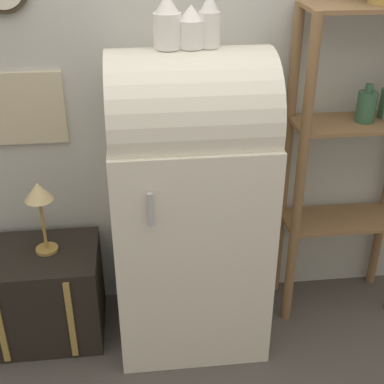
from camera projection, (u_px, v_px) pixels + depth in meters
ground_plane at (195, 358)px, 2.71m from camera, size 12.00×12.00×0.00m
wall_back at (181, 64)px, 2.57m from camera, size 7.00×0.09×2.70m
refrigerator at (190, 201)px, 2.55m from camera, size 0.72×0.64×1.50m
suitcase_trunk at (42, 294)px, 2.77m from camera, size 0.61×0.45×0.50m
shelf_unit at (357, 146)px, 2.67m from camera, size 0.65×0.30×1.64m
vase_left at (167, 23)px, 2.16m from camera, size 0.12×0.12×0.22m
vase_center at (191, 28)px, 2.18m from camera, size 0.11×0.11×0.17m
vase_right at (209, 22)px, 2.18m from camera, size 0.09×0.09×0.22m
desk_lamp at (39, 199)px, 2.53m from camera, size 0.14×0.14×0.38m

